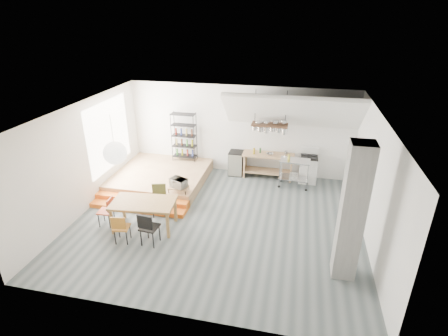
% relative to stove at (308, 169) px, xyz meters
% --- Properties ---
extents(floor, '(8.00, 8.00, 0.00)m').
position_rel_stove_xyz_m(floor, '(-2.50, -3.16, -0.48)').
color(floor, '#4D5859').
rests_on(floor, ground).
extents(wall_back, '(8.00, 0.04, 3.20)m').
position_rel_stove_xyz_m(wall_back, '(-2.50, 0.34, 1.12)').
color(wall_back, silver).
rests_on(wall_back, ground).
extents(wall_left, '(0.04, 7.00, 3.20)m').
position_rel_stove_xyz_m(wall_left, '(-6.50, -3.16, 1.12)').
color(wall_left, silver).
rests_on(wall_left, ground).
extents(wall_right, '(0.04, 7.00, 3.20)m').
position_rel_stove_xyz_m(wall_right, '(1.50, -3.16, 1.12)').
color(wall_right, silver).
rests_on(wall_right, ground).
extents(ceiling, '(8.00, 7.00, 0.02)m').
position_rel_stove_xyz_m(ceiling, '(-2.50, -3.16, 2.72)').
color(ceiling, white).
rests_on(ceiling, wall_back).
extents(slope_ceiling, '(4.40, 1.44, 1.32)m').
position_rel_stove_xyz_m(slope_ceiling, '(-0.70, -0.26, 2.07)').
color(slope_ceiling, white).
rests_on(slope_ceiling, wall_back).
extents(window_pane, '(0.02, 2.50, 2.20)m').
position_rel_stove_xyz_m(window_pane, '(-6.48, -1.66, 1.32)').
color(window_pane, white).
rests_on(window_pane, wall_left).
extents(platform, '(3.00, 3.00, 0.40)m').
position_rel_stove_xyz_m(platform, '(-5.00, -1.16, -0.28)').
color(platform, '#A37651').
rests_on(platform, ground).
extents(step_lower, '(3.00, 0.35, 0.13)m').
position_rel_stove_xyz_m(step_lower, '(-5.00, -3.11, -0.41)').
color(step_lower, orange).
rests_on(step_lower, ground).
extents(step_upper, '(3.00, 0.35, 0.27)m').
position_rel_stove_xyz_m(step_upper, '(-5.00, -2.76, -0.35)').
color(step_upper, orange).
rests_on(step_upper, ground).
extents(concrete_column, '(0.50, 0.50, 3.20)m').
position_rel_stove_xyz_m(concrete_column, '(0.80, -4.66, 1.12)').
color(concrete_column, slate).
rests_on(concrete_column, ground).
extents(kitchen_counter, '(1.80, 0.60, 0.91)m').
position_rel_stove_xyz_m(kitchen_counter, '(-1.40, -0.01, 0.15)').
color(kitchen_counter, '#A37651').
rests_on(kitchen_counter, ground).
extents(stove, '(0.60, 0.60, 1.18)m').
position_rel_stove_xyz_m(stove, '(0.00, 0.00, 0.00)').
color(stove, white).
rests_on(stove, ground).
extents(pot_rack, '(1.20, 0.50, 1.43)m').
position_rel_stove_xyz_m(pot_rack, '(-1.37, -0.23, 1.50)').
color(pot_rack, '#41291A').
rests_on(pot_rack, ceiling).
extents(wire_shelving, '(0.88, 0.38, 1.80)m').
position_rel_stove_xyz_m(wire_shelving, '(-4.50, 0.04, 0.85)').
color(wire_shelving, black).
rests_on(wire_shelving, platform).
extents(microwave_shelf, '(0.60, 0.40, 0.16)m').
position_rel_stove_xyz_m(microwave_shelf, '(-3.90, -2.41, 0.07)').
color(microwave_shelf, '#A37651').
rests_on(microwave_shelf, platform).
extents(paper_lantern, '(0.60, 0.60, 0.60)m').
position_rel_stove_xyz_m(paper_lantern, '(-4.98, -3.95, 1.72)').
color(paper_lantern, white).
rests_on(paper_lantern, ceiling).
extents(dining_table, '(1.78, 1.12, 0.81)m').
position_rel_stove_xyz_m(dining_table, '(-4.38, -3.89, 0.24)').
color(dining_table, olive).
rests_on(dining_table, ground).
extents(chair_mustard, '(0.43, 0.43, 0.83)m').
position_rel_stove_xyz_m(chair_mustard, '(-4.67, -4.68, 0.01)').
color(chair_mustard, '#B06B1E').
rests_on(chair_mustard, ground).
extents(chair_black, '(0.47, 0.47, 0.94)m').
position_rel_stove_xyz_m(chair_black, '(-3.95, -4.62, 0.08)').
color(chair_black, black).
rests_on(chair_black, ground).
extents(chair_olive, '(0.52, 0.52, 0.92)m').
position_rel_stove_xyz_m(chair_olive, '(-4.26, -3.11, 0.07)').
color(chair_olive, brown).
rests_on(chair_olive, ground).
extents(chair_red, '(0.41, 0.41, 0.84)m').
position_rel_stove_xyz_m(chair_red, '(-5.42, -4.00, 0.02)').
color(chair_red, '#BE3A1B').
rests_on(chair_red, ground).
extents(rolling_cart, '(1.03, 0.62, 0.98)m').
position_rel_stove_xyz_m(rolling_cart, '(-0.46, -0.50, 0.15)').
color(rolling_cart, silver).
rests_on(rolling_cart, ground).
extents(mini_fridge, '(0.52, 0.52, 0.88)m').
position_rel_stove_xyz_m(mini_fridge, '(-2.55, 0.04, -0.04)').
color(mini_fridge, black).
rests_on(mini_fridge, ground).
extents(microwave, '(0.59, 0.50, 0.28)m').
position_rel_stove_xyz_m(microwave, '(-3.90, -2.41, 0.22)').
color(microwave, beige).
rests_on(microwave, microwave_shelf).
extents(bowl, '(0.28, 0.28, 0.06)m').
position_rel_stove_xyz_m(bowl, '(-1.35, -0.06, 0.46)').
color(bowl, silver).
rests_on(bowl, kitchen_counter).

